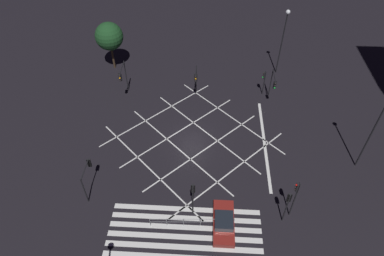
% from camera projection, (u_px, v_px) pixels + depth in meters
% --- Properties ---
extents(ground_plane, '(200.00, 200.00, 0.00)m').
position_uv_depth(ground_plane, '(192.00, 140.00, 36.87)').
color(ground_plane, black).
extents(road_markings, '(19.62, 23.20, 0.01)m').
position_uv_depth(road_markings, '(193.00, 194.00, 31.84)').
color(road_markings, silver).
rests_on(road_markings, ground_plane).
extents(traffic_light_nw_cross, '(0.36, 2.76, 4.37)m').
position_uv_depth(traffic_light_nw_cross, '(123.00, 76.00, 39.85)').
color(traffic_light_nw_cross, black).
rests_on(traffic_light_nw_cross, ground_plane).
extents(traffic_light_sw_cross, '(0.36, 2.59, 3.28)m').
position_uv_depth(traffic_light_sw_cross, '(87.00, 172.00, 30.64)').
color(traffic_light_sw_cross, black).
rests_on(traffic_light_sw_cross, ground_plane).
extents(traffic_light_ne_cross, '(0.36, 2.55, 3.84)m').
position_uv_depth(traffic_light_ne_cross, '(273.00, 83.00, 39.49)').
color(traffic_light_ne_cross, black).
rests_on(traffic_light_ne_cross, ground_plane).
extents(traffic_light_se_main, '(0.39, 0.36, 4.53)m').
position_uv_depth(traffic_light_se_main, '(296.00, 193.00, 28.06)').
color(traffic_light_se_main, black).
rests_on(traffic_light_se_main, ground_plane).
extents(traffic_light_ne_main, '(0.39, 0.36, 3.30)m').
position_uv_depth(traffic_light_ne_main, '(264.00, 78.00, 40.95)').
color(traffic_light_ne_main, black).
rests_on(traffic_light_ne_main, ground_plane).
extents(traffic_light_median_north, '(0.36, 1.95, 4.03)m').
position_uv_depth(traffic_light_median_north, '(196.00, 78.00, 40.02)').
color(traffic_light_median_north, black).
rests_on(traffic_light_median_north, ground_plane).
extents(traffic_light_se_cross, '(0.36, 0.39, 3.78)m').
position_uv_depth(traffic_light_se_cross, '(288.00, 202.00, 28.07)').
color(traffic_light_se_cross, black).
rests_on(traffic_light_se_cross, ground_plane).
extents(traffic_light_median_south, '(0.36, 0.39, 4.06)m').
position_uv_depth(traffic_light_median_south, '(193.00, 193.00, 28.43)').
color(traffic_light_median_south, black).
rests_on(traffic_light_median_south, ground_plane).
extents(street_lamp_east, '(0.53, 0.53, 8.77)m').
position_uv_depth(street_lamp_east, '(284.00, 30.00, 41.55)').
color(street_lamp_east, black).
rests_on(street_lamp_east, ground_plane).
extents(street_lamp_far, '(0.50, 0.50, 10.38)m').
position_uv_depth(street_lamp_far, '(382.00, 113.00, 29.49)').
color(street_lamp_far, black).
rests_on(street_lamp_far, ground_plane).
extents(street_tree_near, '(3.57, 3.57, 6.50)m').
position_uv_depth(street_tree_near, '(109.00, 36.00, 43.45)').
color(street_tree_near, '#38281C').
rests_on(street_tree_near, ground_plane).
extents(waiting_car, '(1.78, 4.29, 1.25)m').
position_uv_depth(waiting_car, '(224.00, 222.00, 29.08)').
color(waiting_car, maroon).
rests_on(waiting_car, ground_plane).
extents(pedestrian_railing, '(7.20, 0.45, 1.05)m').
position_uv_depth(pedestrian_railing, '(192.00, 221.00, 29.06)').
color(pedestrian_railing, gray).
rests_on(pedestrian_railing, ground_plane).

